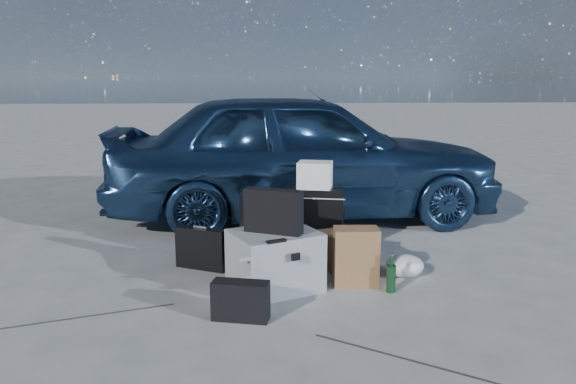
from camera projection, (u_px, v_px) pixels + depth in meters
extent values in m
plane|color=#B7B8B3|center=(271.00, 290.00, 4.02)|extent=(60.00, 60.00, 0.00)
imported|color=navy|center=(302.00, 154.00, 5.96)|extent=(4.17, 1.92, 1.39)
cube|color=gray|center=(275.00, 260.00, 4.00)|extent=(0.72, 0.67, 0.42)
cube|color=black|center=(273.00, 211.00, 3.91)|extent=(0.42, 0.26, 0.31)
cube|color=black|center=(201.00, 249.00, 4.43)|extent=(0.42, 0.27, 0.33)
cube|color=black|center=(270.00, 229.00, 4.49)|extent=(0.49, 0.31, 0.60)
cube|color=black|center=(315.00, 221.00, 4.78)|extent=(0.51, 0.27, 0.58)
cube|color=white|center=(315.00, 175.00, 4.71)|extent=(0.32, 0.28, 0.22)
cube|color=black|center=(299.00, 228.00, 5.06)|extent=(0.64, 0.31, 0.31)
cube|color=white|center=(298.00, 207.00, 5.02)|extent=(0.50, 0.42, 0.08)
cube|color=black|center=(297.00, 200.00, 5.00)|extent=(0.30, 0.24, 0.06)
cube|color=#905F3E|center=(356.00, 257.00, 4.08)|extent=(0.33, 0.20, 0.43)
cube|color=brown|center=(348.00, 250.00, 4.46)|extent=(0.49, 0.46, 0.29)
ellipsoid|color=white|center=(405.00, 266.00, 4.28)|extent=(0.35, 0.32, 0.17)
cube|color=black|center=(241.00, 301.00, 3.50)|extent=(0.38, 0.21, 0.25)
cylinder|color=#113219|center=(391.00, 274.00, 3.95)|extent=(0.09, 0.09, 0.27)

